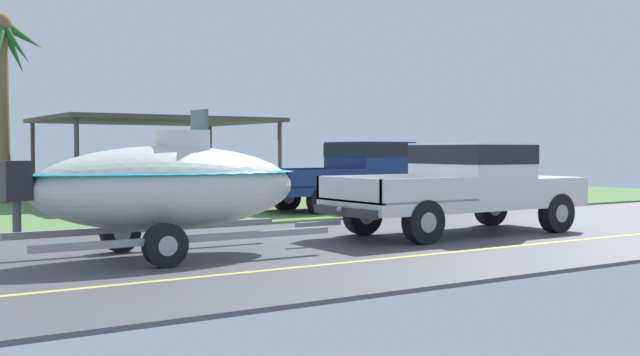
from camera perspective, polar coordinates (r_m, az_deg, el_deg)
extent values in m
cube|color=#4C4C51|center=(15.74, 11.36, -4.23)|extent=(36.00, 8.00, 0.06)
cube|color=#567F42|center=(24.79, -6.71, -1.84)|extent=(36.00, 14.00, 0.11)
cube|color=#DBCC4C|center=(14.51, 16.35, -4.67)|extent=(34.20, 0.12, 0.01)
cube|color=silver|center=(15.69, 10.19, -1.82)|extent=(5.43, 2.07, 0.22)
cube|color=silver|center=(17.07, 14.99, -0.53)|extent=(1.52, 2.07, 0.38)
cube|color=silver|center=(15.92, 11.20, 0.60)|extent=(1.63, 2.07, 1.09)
cube|color=black|center=(15.92, 11.21, 1.74)|extent=(1.65, 2.09, 0.38)
cube|color=#9D9D9D|center=(14.65, 5.70, -1.56)|extent=(2.28, 2.07, 0.04)
cube|color=silver|center=(15.43, 3.39, -0.61)|extent=(2.28, 0.08, 0.45)
cube|color=silver|center=(13.88, 8.27, -0.93)|extent=(2.28, 0.08, 0.45)
cube|color=silver|center=(13.98, 2.18, -0.88)|extent=(0.08, 2.07, 0.45)
cube|color=#333338|center=(13.95, 1.84, -2.52)|extent=(0.12, 1.86, 0.16)
sphere|color=#B2B2B7|center=(13.88, 1.43, -2.33)|extent=(0.10, 0.10, 0.10)
cylinder|color=black|center=(17.67, 12.59, -2.15)|extent=(0.80, 0.28, 0.80)
cylinder|color=#9E9EA3|center=(17.67, 12.59, -2.15)|extent=(0.36, 0.29, 0.36)
cylinder|color=black|center=(16.44, 17.18, -2.50)|extent=(0.80, 0.28, 0.80)
cylinder|color=#9E9EA3|center=(16.44, 17.18, -2.50)|extent=(0.36, 0.29, 0.36)
cylinder|color=black|center=(15.34, 3.21, -2.74)|extent=(0.80, 0.28, 0.80)
cylinder|color=#9E9EA3|center=(15.34, 3.21, -2.74)|extent=(0.36, 0.29, 0.36)
cylinder|color=black|center=(13.90, 7.70, -3.25)|extent=(0.80, 0.28, 0.80)
cylinder|color=#9E9EA3|center=(13.90, 7.70, -3.25)|extent=(0.36, 0.29, 0.36)
cube|color=gray|center=(13.65, -0.13, -3.42)|extent=(0.90, 0.10, 0.08)
cube|color=gray|center=(13.23, -12.62, -3.64)|extent=(4.69, 0.12, 0.10)
cube|color=gray|center=(11.51, -9.37, -4.48)|extent=(4.69, 0.12, 0.10)
cylinder|color=black|center=(13.14, -14.63, -3.96)|extent=(0.64, 0.22, 0.64)
cylinder|color=#9E9EA3|center=(13.14, -14.63, -3.96)|extent=(0.29, 0.23, 0.29)
cylinder|color=black|center=(11.28, -11.44, -4.93)|extent=(0.64, 0.22, 0.64)
cylinder|color=#9E9EA3|center=(11.28, -11.44, -4.93)|extent=(0.29, 0.23, 0.29)
ellipsoid|color=silver|center=(12.31, -11.13, -0.72)|extent=(4.34, 1.80, 1.33)
ellipsoid|color=teal|center=(12.30, -11.14, 0.36)|extent=(4.43, 1.84, 0.12)
cube|color=silver|center=(12.38, -10.22, 2.03)|extent=(0.70, 0.60, 0.65)
cube|color=slate|center=(12.51, -8.96, 4.22)|extent=(0.06, 0.56, 0.36)
cube|color=black|center=(11.65, -21.66, -0.17)|extent=(0.36, 0.44, 0.56)
cylinder|color=#4C4C51|center=(11.67, -21.63, -1.97)|extent=(0.12, 0.12, 0.73)
cylinder|color=silver|center=(13.15, -3.22, 1.74)|extent=(0.04, 0.04, 0.50)
cube|color=navy|center=(21.33, 2.81, -0.76)|extent=(5.69, 2.03, 0.22)
cube|color=navy|center=(22.58, 7.04, 0.15)|extent=(1.59, 2.03, 0.38)
cube|color=navy|center=(21.54, 3.68, 1.12)|extent=(1.71, 2.03, 1.18)
cube|color=black|center=(21.54, 3.68, 2.08)|extent=(1.73, 2.05, 0.38)
cube|color=#112047|center=(20.40, -0.95, -0.52)|extent=(2.39, 2.03, 0.04)
cube|color=navy|center=(21.23, -2.35, 0.13)|extent=(2.39, 0.08, 0.45)
cube|color=navy|center=(19.57, 0.57, -0.03)|extent=(2.39, 0.08, 0.45)
cube|color=navy|center=(19.81, -3.78, -0.01)|extent=(0.08, 2.03, 0.45)
cube|color=#333338|center=(19.78, -4.03, -1.16)|extent=(0.12, 1.83, 0.16)
sphere|color=#B2B2B7|center=(19.72, -4.34, -1.03)|extent=(0.10, 0.10, 0.10)
cylinder|color=black|center=(23.25, 5.44, -1.10)|extent=(0.80, 0.28, 0.80)
cylinder|color=#9E9EA3|center=(23.25, 5.44, -1.10)|extent=(0.36, 0.29, 0.36)
cylinder|color=black|center=(21.86, 8.40, -1.31)|extent=(0.80, 0.28, 0.80)
cylinder|color=#9E9EA3|center=(21.86, 8.40, -1.31)|extent=(0.36, 0.29, 0.36)
cylinder|color=black|center=(21.13, -2.52, -1.41)|extent=(0.80, 0.28, 0.80)
cylinder|color=#9E9EA3|center=(21.13, -2.52, -1.41)|extent=(0.36, 0.29, 0.36)
cylinder|color=black|center=(19.60, 0.16, -1.68)|extent=(0.80, 0.28, 0.80)
cylinder|color=#9E9EA3|center=(19.60, 0.16, -1.68)|extent=(0.36, 0.29, 0.36)
cube|color=#99999E|center=(21.25, -12.75, -1.09)|extent=(4.55, 1.79, 0.70)
cube|color=black|center=(21.15, -13.34, 0.52)|extent=(2.55, 1.65, 0.50)
cylinder|color=black|center=(22.58, -9.77, -1.39)|extent=(0.66, 0.22, 0.66)
cylinder|color=#9E9EA3|center=(22.58, -9.77, -1.39)|extent=(0.30, 0.23, 0.30)
cylinder|color=black|center=(21.11, -8.04, -1.62)|extent=(0.66, 0.22, 0.66)
cylinder|color=#9E9EA3|center=(21.11, -8.04, -1.62)|extent=(0.30, 0.23, 0.30)
cylinder|color=black|center=(21.56, -17.35, -1.62)|extent=(0.66, 0.22, 0.66)
cylinder|color=#9E9EA3|center=(21.56, -17.35, -1.62)|extent=(0.30, 0.23, 0.30)
cylinder|color=black|center=(20.01, -16.10, -1.89)|extent=(0.66, 0.22, 0.66)
cylinder|color=#9E9EA3|center=(20.01, -16.10, -1.89)|extent=(0.30, 0.23, 0.30)
cube|color=#99999E|center=(23.77, 10.04, -0.74)|extent=(4.68, 1.78, 0.70)
cube|color=black|center=(23.59, 9.63, 0.70)|extent=(2.62, 1.64, 0.50)
cylinder|color=black|center=(25.46, 11.42, -1.01)|extent=(0.66, 0.22, 0.66)
cylinder|color=#9E9EA3|center=(25.46, 11.42, -1.01)|extent=(0.30, 0.23, 0.30)
cylinder|color=black|center=(24.34, 14.06, -1.17)|extent=(0.66, 0.22, 0.66)
cylinder|color=#9E9EA3|center=(24.34, 14.06, -1.17)|extent=(0.30, 0.23, 0.30)
cylinder|color=black|center=(23.35, 5.83, -1.26)|extent=(0.66, 0.22, 0.66)
cylinder|color=#9E9EA3|center=(23.35, 5.83, -1.26)|extent=(0.30, 0.23, 0.30)
cylinder|color=black|center=(22.12, 8.43, -1.46)|extent=(0.66, 0.22, 0.66)
cylinder|color=#9E9EA3|center=(22.12, 8.43, -1.46)|extent=(0.30, 0.23, 0.30)
cylinder|color=#4C4238|center=(30.21, -8.16, 1.35)|extent=(0.14, 0.14, 2.62)
cylinder|color=#4C4238|center=(25.39, -3.02, 1.23)|extent=(0.14, 0.14, 2.62)
cylinder|color=#4C4238|center=(28.08, -20.56, 1.18)|extent=(0.14, 0.14, 2.62)
cylinder|color=#4C4238|center=(22.81, -17.63, 1.03)|extent=(0.14, 0.14, 2.62)
cube|color=#4C4742|center=(26.44, -12.26, 4.20)|extent=(7.14, 5.93, 0.14)
cylinder|color=brown|center=(25.72, -22.52, 4.41)|extent=(0.39, 0.55, 5.61)
cone|color=#286028|center=(26.15, -21.29, 9.82)|extent=(1.46, 0.56, 0.99)
cone|color=#286028|center=(26.37, -21.88, 8.90)|extent=(1.24, 1.25, 1.65)
cone|color=#286028|center=(25.43, -22.70, 9.54)|extent=(0.67, 1.29, 1.32)
cone|color=#286028|center=(25.59, -21.70, 9.28)|extent=(1.04, 1.15, 1.47)
sphere|color=brown|center=(25.99, -22.61, 10.59)|extent=(0.63, 0.63, 0.63)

